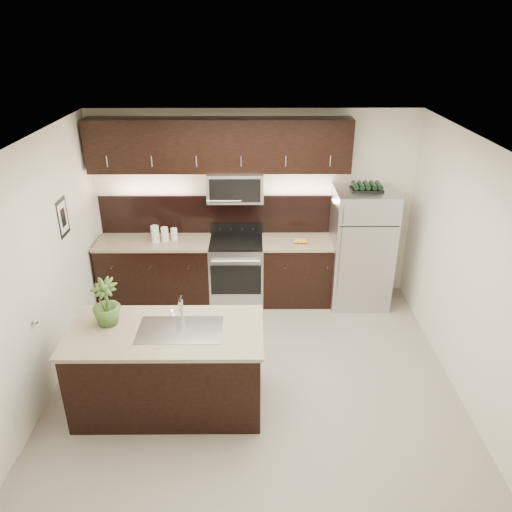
# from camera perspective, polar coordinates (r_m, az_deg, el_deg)

# --- Properties ---
(ground) EXTENTS (4.50, 4.50, 0.00)m
(ground) POSITION_cam_1_polar(r_m,az_deg,el_deg) (6.03, -0.20, -12.98)
(ground) COLOR gray
(ground) RESTS_ON ground
(room_walls) EXTENTS (4.52, 4.02, 2.71)m
(room_walls) POSITION_cam_1_polar(r_m,az_deg,el_deg) (5.12, -1.47, 1.81)
(room_walls) COLOR silver
(room_walls) RESTS_ON ground
(counter_run) EXTENTS (3.51, 0.65, 0.94)m
(counter_run) POSITION_cam_1_polar(r_m,az_deg,el_deg) (7.22, -3.86, -1.65)
(counter_run) COLOR black
(counter_run) RESTS_ON ground
(upper_fixtures) EXTENTS (3.49, 0.40, 1.66)m
(upper_fixtures) POSITION_cam_1_polar(r_m,az_deg,el_deg) (6.77, -3.98, 11.61)
(upper_fixtures) COLOR black
(upper_fixtures) RESTS_ON counter_run
(island) EXTENTS (1.96, 0.96, 0.94)m
(island) POSITION_cam_1_polar(r_m,az_deg,el_deg) (5.38, -9.97, -12.50)
(island) COLOR black
(island) RESTS_ON ground
(sink_faucet) EXTENTS (0.84, 0.50, 0.28)m
(sink_faucet) POSITION_cam_1_polar(r_m,az_deg,el_deg) (5.09, -8.68, -8.17)
(sink_faucet) COLOR silver
(sink_faucet) RESTS_ON island
(refrigerator) EXTENTS (0.82, 0.74, 1.69)m
(refrigerator) POSITION_cam_1_polar(r_m,az_deg,el_deg) (7.15, 11.87, 0.89)
(refrigerator) COLOR #B2B2B7
(refrigerator) RESTS_ON ground
(wine_rack) EXTENTS (0.42, 0.26, 0.10)m
(wine_rack) POSITION_cam_1_polar(r_m,az_deg,el_deg) (6.84, 12.54, 7.72)
(wine_rack) COLOR black
(wine_rack) RESTS_ON refrigerator
(plant) EXTENTS (0.35, 0.35, 0.50)m
(plant) POSITION_cam_1_polar(r_m,az_deg,el_deg) (5.23, -16.81, -5.09)
(plant) COLOR #3B5B24
(plant) RESTS_ON island
(canisters) EXTENTS (0.35, 0.18, 0.24)m
(canisters) POSITION_cam_1_polar(r_m,az_deg,el_deg) (7.06, -10.65, 2.46)
(canisters) COLOR silver
(canisters) RESTS_ON counter_run
(french_press) EXTENTS (0.11, 0.11, 0.30)m
(french_press) POSITION_cam_1_polar(r_m,az_deg,el_deg) (7.01, 9.36, 2.47)
(french_press) COLOR silver
(french_press) RESTS_ON counter_run
(bananas) EXTENTS (0.21, 0.16, 0.06)m
(bananas) POSITION_cam_1_polar(r_m,az_deg,el_deg) (6.95, 4.64, 1.76)
(bananas) COLOR gold
(bananas) RESTS_ON counter_run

